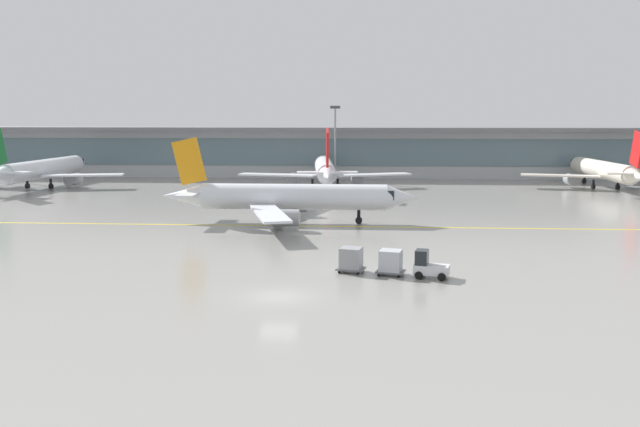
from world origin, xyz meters
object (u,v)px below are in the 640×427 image
(taxiing_regional_jet, at_px, (291,198))
(apron_light_mast_1, at_px, (335,140))
(cargo_dolly_lead, at_px, (391,262))
(gate_airplane_0, at_px, (43,169))
(baggage_tug, at_px, (429,266))
(gate_airplane_1, at_px, (325,169))
(cargo_dolly_trailing, at_px, (351,259))
(gate_airplane_2, at_px, (603,170))

(taxiing_regional_jet, xyz_separation_m, apron_light_mast_1, (3.18, 47.04, 4.57))
(cargo_dolly_lead, xyz_separation_m, apron_light_mast_1, (-7.01, 70.96, 6.40))
(gate_airplane_0, relative_size, cargo_dolly_lead, 12.61)
(taxiing_regional_jet, xyz_separation_m, cargo_dolly_lead, (10.19, -23.92, -1.83))
(gate_airplane_0, bearing_deg, baggage_tug, -131.52)
(baggage_tug, relative_size, cargo_dolly_lead, 1.18)
(gate_airplane_1, relative_size, apron_light_mast_1, 2.26)
(taxiing_regional_jet, bearing_deg, apron_light_mast_1, 86.47)
(baggage_tug, height_order, cargo_dolly_trailing, baggage_tug)
(cargo_dolly_lead, xyz_separation_m, cargo_dolly_trailing, (-3.04, 0.74, 0.00))
(gate_airplane_2, bearing_deg, cargo_dolly_trailing, 143.84)
(gate_airplane_2, xyz_separation_m, cargo_dolly_lead, (-37.40, -62.01, -1.87))
(baggage_tug, distance_m, cargo_dolly_lead, 2.90)
(gate_airplane_1, xyz_separation_m, baggage_tug, (11.07, -60.53, -2.15))
(cargo_dolly_trailing, relative_size, apron_light_mast_1, 0.18)
(cargo_dolly_lead, bearing_deg, taxiing_regional_jet, 126.76)
(gate_airplane_2, height_order, cargo_dolly_trailing, gate_airplane_2)
(cargo_dolly_trailing, xyz_separation_m, apron_light_mast_1, (-3.97, 70.22, 6.40))
(gate_airplane_1, relative_size, baggage_tug, 10.72)
(gate_airplane_2, bearing_deg, taxiing_regional_jet, 125.93)
(gate_airplane_0, distance_m, gate_airplane_1, 46.76)
(taxiing_regional_jet, height_order, baggage_tug, taxiing_regional_jet)
(gate_airplane_0, xyz_separation_m, gate_airplane_2, (92.35, 4.63, -0.10))
(gate_airplane_1, distance_m, baggage_tug, 61.58)
(gate_airplane_0, xyz_separation_m, apron_light_mast_1, (47.94, 13.58, 4.43))
(gate_airplane_1, height_order, baggage_tug, gate_airplane_1)
(gate_airplane_1, xyz_separation_m, cargo_dolly_trailing, (5.22, -59.11, -1.99))
(gate_airplane_1, xyz_separation_m, cargo_dolly_lead, (8.25, -59.85, -1.99))
(gate_airplane_2, distance_m, cargo_dolly_trailing, 73.43)
(gate_airplane_2, relative_size, apron_light_mast_1, 2.18)
(cargo_dolly_trailing, bearing_deg, baggage_tug, -0.00)
(gate_airplane_0, xyz_separation_m, gate_airplane_1, (46.70, 2.47, 0.01))
(taxiing_regional_jet, bearing_deg, gate_airplane_0, 143.56)
(taxiing_regional_jet, relative_size, baggage_tug, 10.14)
(gate_airplane_1, height_order, apron_light_mast_1, apron_light_mast_1)
(gate_airplane_2, xyz_separation_m, taxiing_regional_jet, (-47.59, -38.08, -0.04))
(baggage_tug, distance_m, cargo_dolly_trailing, 6.03)
(taxiing_regional_jet, bearing_deg, cargo_dolly_trailing, -72.52)
(gate_airplane_1, bearing_deg, apron_light_mast_1, -11.17)
(cargo_dolly_lead, distance_m, apron_light_mast_1, 71.59)
(gate_airplane_1, distance_m, cargo_dolly_trailing, 59.37)
(apron_light_mast_1, bearing_deg, cargo_dolly_trailing, -86.76)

